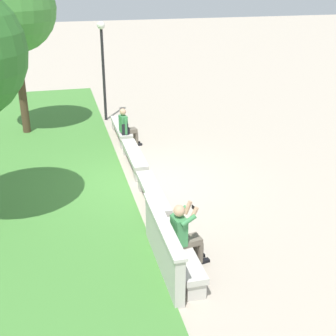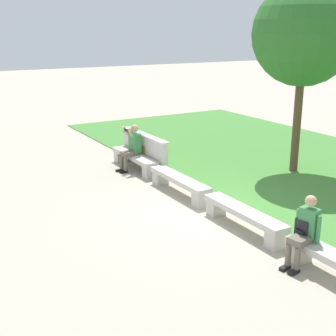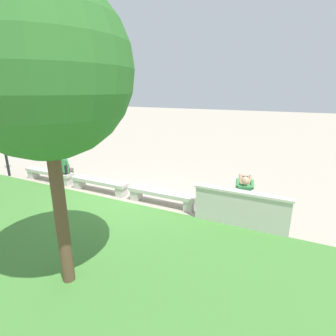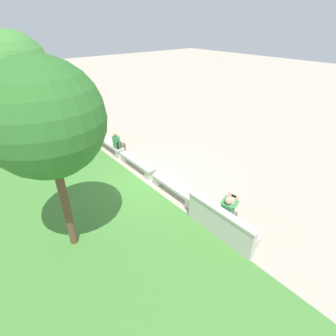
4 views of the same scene
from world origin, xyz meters
The scene contains 13 objects.
ground_plane centered at (0.00, 0.00, 0.00)m, with size 80.00×80.00×0.00m, color #B2A593.
grass_strip centered at (0.00, 4.38, 0.01)m, with size 21.73×8.00×0.03m, color #478438.
bench_main centered at (-3.74, 0.00, 0.31)m, with size 2.25×0.40×0.45m.
bench_near centered at (-1.25, 0.00, 0.31)m, with size 2.25×0.40×0.45m.
bench_mid centered at (1.25, 0.00, 0.31)m, with size 2.25×0.40×0.45m.
bench_far centered at (3.74, 0.00, 0.31)m, with size 2.25×0.40×0.45m.
backrest_wall_with_plaque centered at (-3.74, 0.34, 0.52)m, with size 2.49×0.24×1.01m.
person_photographer centered at (-3.73, -0.08, 0.74)m, with size 0.52×0.76×1.32m.
person_distant centered at (2.92, -0.07, 0.67)m, with size 0.47×0.71×1.26m.
backpack centered at (2.84, 0.00, 0.63)m, with size 0.28×0.24×0.43m.
tree_behind_wall centered at (-1.24, 3.85, 3.79)m, with size 2.77×2.77×5.20m.
tree_left_background centered at (5.07, 3.09, 4.08)m, with size 2.75×2.75×5.48m.
lamp_post centered at (5.88, 0.25, 2.35)m, with size 0.28×0.28×3.56m.
Camera 4 is at (-7.40, 5.26, 5.78)m, focal length 28.00 mm.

